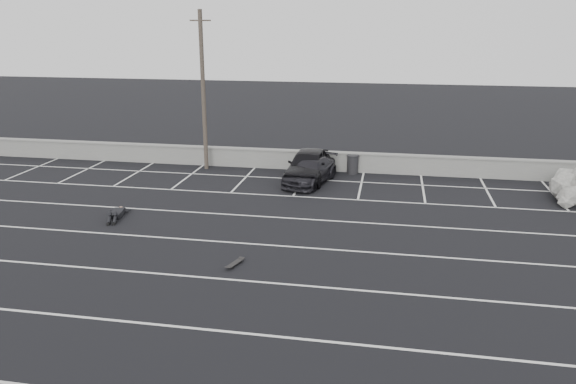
% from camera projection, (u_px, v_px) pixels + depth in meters
% --- Properties ---
extents(ground, '(120.00, 120.00, 0.00)m').
position_uv_depth(ground, '(213.00, 278.00, 17.74)').
color(ground, black).
rests_on(ground, ground).
extents(seawall, '(50.00, 0.45, 1.06)m').
position_uv_depth(seawall, '(291.00, 159.00, 30.75)').
color(seawall, gray).
rests_on(seawall, ground).
extents(stall_lines, '(36.00, 20.05, 0.01)m').
position_uv_depth(stall_lines, '(245.00, 229.00, 21.90)').
color(stall_lines, silver).
rests_on(stall_lines, ground).
extents(car_left, '(2.13, 4.73, 1.58)m').
position_uv_depth(car_left, '(308.00, 165.00, 28.58)').
color(car_left, black).
rests_on(car_left, ground).
extents(car_right, '(2.67, 4.50, 1.22)m').
position_uv_depth(car_right, '(310.00, 171.00, 28.03)').
color(car_right, black).
rests_on(car_right, ground).
extents(utility_pole, '(1.12, 0.22, 8.39)m').
position_uv_depth(utility_pole, '(203.00, 91.00, 29.71)').
color(utility_pole, '#4C4238').
rests_on(utility_pole, ground).
extents(trash_bin, '(0.85, 0.85, 1.01)m').
position_uv_depth(trash_bin, '(353.00, 164.00, 29.79)').
color(trash_bin, black).
rests_on(trash_bin, ground).
extents(person, '(1.93, 2.73, 0.47)m').
position_uv_depth(person, '(118.00, 210.00, 23.40)').
color(person, black).
rests_on(person, ground).
extents(skateboard, '(0.42, 0.81, 0.09)m').
position_uv_depth(skateboard, '(235.00, 263.00, 18.65)').
color(skateboard, black).
rests_on(skateboard, ground).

